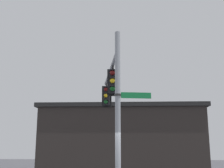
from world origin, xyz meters
name	(u,v)px	position (x,y,z in m)	size (l,w,h in m)	color
signal_pole	(118,114)	(0.00, 0.00, 3.18)	(0.20, 0.20, 6.35)	gray
mast_arm	(110,71)	(0.61, -2.81, 5.56)	(0.16, 0.16, 5.76)	gray
traffic_light_nearest_pole	(113,81)	(0.37, -1.67, 4.78)	(0.54, 0.49, 1.31)	black
traffic_light_mid_inner	(106,96)	(1.14, -5.21, 4.78)	(0.54, 0.49, 1.31)	black
street_name_sign	(129,95)	(-0.42, -0.09, 3.87)	(1.35, 0.41, 0.22)	#147238
storefront_building	(122,140)	(0.95, -13.34, 2.57)	(12.87, 9.07, 5.11)	#282321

